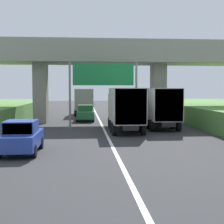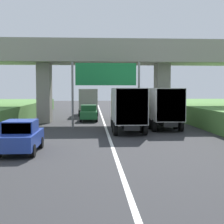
# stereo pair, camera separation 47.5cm
# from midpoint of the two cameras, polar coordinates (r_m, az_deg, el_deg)

# --- Properties ---
(lane_centre_stripe) EXTENTS (0.20, 91.17, 0.01)m
(lane_centre_stripe) POSITION_cam_midpoint_polar(r_m,az_deg,el_deg) (27.31, -0.49, -3.06)
(lane_centre_stripe) COLOR white
(lane_centre_stripe) RESTS_ON ground
(overpass_bridge) EXTENTS (40.00, 4.80, 8.19)m
(overpass_bridge) POSITION_cam_midpoint_polar(r_m,az_deg,el_deg) (33.63, -1.05, 8.86)
(overpass_bridge) COLOR gray
(overpass_bridge) RESTS_ON ground
(overhead_highway_sign) EXTENTS (5.88, 0.18, 5.69)m
(overhead_highway_sign) POSITION_cam_midpoint_polar(r_m,az_deg,el_deg) (28.03, -0.59, 5.79)
(overhead_highway_sign) COLOR slate
(overhead_highway_sign) RESTS_ON ground
(truck_silver) EXTENTS (2.44, 7.30, 3.44)m
(truck_silver) POSITION_cam_midpoint_polar(r_m,az_deg,el_deg) (28.43, 9.13, 1.06)
(truck_silver) COLOR black
(truck_silver) RESTS_ON ground
(truck_white) EXTENTS (2.44, 7.30, 3.44)m
(truck_white) POSITION_cam_midpoint_polar(r_m,az_deg,el_deg) (43.03, -3.80, 2.03)
(truck_white) COLOR black
(truck_white) RESTS_ON ground
(truck_yellow) EXTENTS (2.44, 7.30, 3.44)m
(truck_yellow) POSITION_cam_midpoint_polar(r_m,az_deg,el_deg) (25.85, 3.16, 0.84)
(truck_yellow) COLOR black
(truck_yellow) RESTS_ON ground
(car_green) EXTENTS (1.86, 4.10, 1.72)m
(car_green) POSITION_cam_midpoint_polar(r_m,az_deg,el_deg) (34.83, -3.67, -0.17)
(car_green) COLOR #236B38
(car_green) RESTS_ON ground
(car_blue) EXTENTS (1.86, 4.10, 1.72)m
(car_blue) POSITION_cam_midpoint_polar(r_m,az_deg,el_deg) (17.72, -14.84, -4.16)
(car_blue) COLOR #233D9E
(car_blue) RESTS_ON ground
(construction_barrel_4) EXTENTS (0.57, 0.57, 0.90)m
(construction_barrel_4) POSITION_cam_midpoint_polar(r_m,az_deg,el_deg) (23.02, -16.69, -3.37)
(construction_barrel_4) COLOR orange
(construction_barrel_4) RESTS_ON ground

